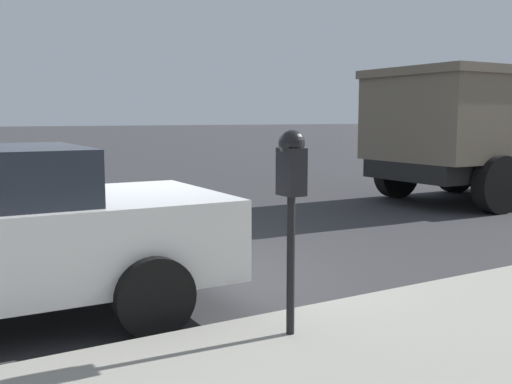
% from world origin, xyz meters
% --- Properties ---
extents(ground_plane, '(220.00, 220.00, 0.00)m').
position_xyz_m(ground_plane, '(0.00, 0.00, 0.00)').
color(ground_plane, '#333335').
extents(parking_meter, '(0.21, 0.19, 1.49)m').
position_xyz_m(parking_meter, '(-2.68, -0.15, 1.26)').
color(parking_meter, black).
rests_on(parking_meter, sidewalk).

